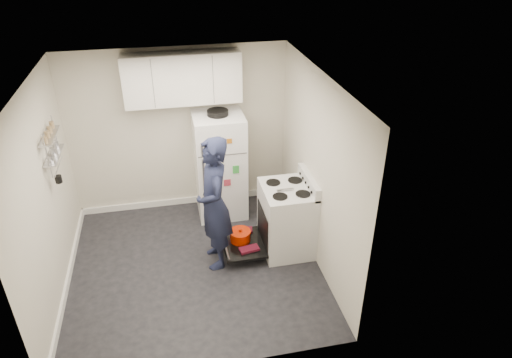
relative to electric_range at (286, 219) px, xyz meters
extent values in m
cube|color=black|center=(-1.26, -0.15, -0.47)|extent=(3.20, 3.20, 0.01)
cube|color=white|center=(-1.26, -0.15, 2.03)|extent=(3.20, 3.20, 0.01)
cube|color=beige|center=(-1.26, 1.45, 0.78)|extent=(3.20, 0.01, 2.50)
cube|color=beige|center=(-1.26, -1.75, 0.78)|extent=(3.20, 0.01, 2.50)
cube|color=beige|center=(-2.86, -0.15, 0.78)|extent=(0.01, 3.20, 2.50)
cube|color=beige|center=(0.34, -0.15, 0.78)|extent=(0.01, 3.20, 2.50)
cube|color=white|center=(-2.85, -0.15, -0.42)|extent=(0.03, 3.20, 0.10)
cube|color=white|center=(-1.26, 1.44, -0.42)|extent=(3.20, 0.03, 0.10)
cube|color=silver|center=(0.01, 0.00, -0.01)|extent=(0.65, 0.76, 0.92)
cube|color=black|center=(-0.06, 0.00, -0.07)|extent=(0.53, 0.60, 0.52)
cube|color=orange|center=(0.21, 0.00, -0.07)|extent=(0.02, 0.56, 0.46)
cylinder|color=black|center=(-0.01, 0.00, -0.25)|extent=(0.34, 0.34, 0.02)
cube|color=silver|center=(0.30, 0.00, 0.54)|extent=(0.08, 0.76, 0.18)
cube|color=silver|center=(0.01, 0.00, 0.47)|extent=(0.65, 0.76, 0.03)
cube|color=#B2B2B7|center=(-0.04, -0.05, 0.50)|extent=(0.22, 0.03, 0.01)
cube|color=black|center=(-0.59, 0.00, -0.32)|extent=(0.55, 0.70, 0.03)
cylinder|color=#B2B2B7|center=(-0.83, 0.00, -0.29)|extent=(0.02, 0.66, 0.02)
cylinder|color=red|center=(-0.61, 0.07, -0.24)|extent=(0.28, 0.28, 0.13)
cylinder|color=red|center=(-0.61, 0.07, -0.17)|extent=(0.29, 0.29, 0.02)
sphere|color=red|center=(-0.61, 0.07, -0.14)|extent=(0.04, 0.04, 0.04)
cube|color=maroon|center=(-0.54, -0.17, -0.29)|extent=(0.28, 0.17, 0.04)
cube|color=maroon|center=(-0.54, 0.27, -0.29)|extent=(0.28, 0.17, 0.04)
cube|color=white|center=(-0.72, 1.10, 0.33)|extent=(0.72, 0.70, 1.60)
cube|color=#4C4C4C|center=(-0.72, 0.75, 0.68)|extent=(0.68, 0.01, 0.01)
cube|color=#B2B2B7|center=(-1.00, 0.73, 0.80)|extent=(0.03, 0.03, 0.20)
cube|color=#B2B2B7|center=(-1.00, 0.73, 0.38)|extent=(0.03, 0.03, 0.55)
cylinder|color=black|center=(-0.72, 1.10, 1.17)|extent=(0.30, 0.30, 0.07)
cube|color=gold|center=(-0.87, 0.74, 0.81)|extent=(0.06, 0.01, 0.06)
cube|color=#B23245|center=(-0.67, 0.74, 0.23)|extent=(0.10, 0.01, 0.10)
cube|color=green|center=(-0.54, 0.74, 0.43)|extent=(0.09, 0.01, 0.12)
cube|color=#B86715|center=(-0.62, 0.74, 0.88)|extent=(0.07, 0.01, 0.07)
cube|color=white|center=(-0.77, 0.74, 0.58)|extent=(0.12, 0.01, 0.16)
cube|color=silver|center=(-1.16, 1.28, 1.63)|extent=(1.60, 0.33, 0.70)
cube|color=#B2B2B7|center=(-2.78, 0.35, 1.33)|extent=(0.14, 0.60, 0.02)
cube|color=#B2B2B7|center=(-2.78, 0.35, 1.08)|extent=(0.14, 0.60, 0.02)
cylinder|color=black|center=(-2.75, 0.17, 0.85)|extent=(0.08, 0.08, 0.09)
imported|color=#181D37|center=(-0.96, -0.09, 0.43)|extent=(0.46, 0.67, 1.79)
camera|label=1|loc=(-1.45, -4.88, 3.50)|focal=32.00mm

